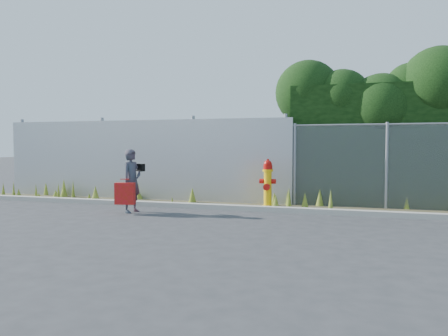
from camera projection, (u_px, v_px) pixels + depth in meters
ground at (218, 224)px, 8.35m from camera, size 80.00×80.00×0.00m
curb at (241, 208)px, 10.07m from camera, size 16.00×0.22×0.12m
weed_strip at (216, 200)px, 10.98m from camera, size 16.00×1.30×0.54m
corrugated_fence at (140, 160)px, 12.12m from camera, size 8.50×0.21×2.30m
chainlink_fence at (436, 166)px, 9.92m from camera, size 6.50×0.07×2.05m
hedge at (428, 122)px, 10.83m from camera, size 7.82×2.12×3.90m
fire_hydrant at (268, 184)px, 10.43m from camera, size 0.40×0.35×1.18m
woman at (132, 181)px, 9.76m from camera, size 0.45×0.58×1.42m
red_tote_bag at (125, 194)px, 9.53m from camera, size 0.43×0.16×0.56m
black_shoulder_bag at (140, 168)px, 9.91m from camera, size 0.23×0.10×0.17m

